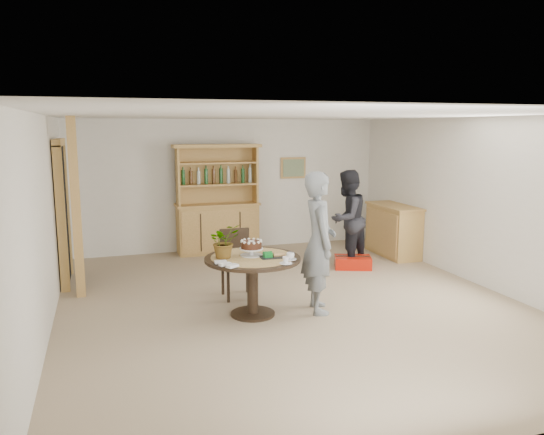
{
  "coord_description": "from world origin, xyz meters",
  "views": [
    {
      "loc": [
        -2.35,
        -6.44,
        2.35
      ],
      "look_at": [
        -0.01,
        0.79,
        1.05
      ],
      "focal_mm": 35.0,
      "sensor_mm": 36.0,
      "label": 1
    }
  ],
  "objects_px": {
    "sideboard": "(393,230)",
    "red_suitcase": "(353,262)",
    "dining_chair": "(236,259)",
    "dining_table": "(253,269)",
    "hutch": "(217,216)",
    "teen_boy": "(319,242)",
    "adult_person": "(347,219)"
  },
  "relations": [
    {
      "from": "sideboard",
      "to": "red_suitcase",
      "type": "bearing_deg",
      "value": -151.66
    },
    {
      "from": "dining_chair",
      "to": "dining_table",
      "type": "bearing_deg",
      "value": -89.34
    },
    {
      "from": "hutch",
      "to": "dining_chair",
      "type": "relative_size",
      "value": 2.16
    },
    {
      "from": "dining_table",
      "to": "red_suitcase",
      "type": "height_order",
      "value": "dining_table"
    },
    {
      "from": "teen_boy",
      "to": "adult_person",
      "type": "bearing_deg",
      "value": -23.82
    },
    {
      "from": "hutch",
      "to": "adult_person",
      "type": "height_order",
      "value": "hutch"
    },
    {
      "from": "sideboard",
      "to": "teen_boy",
      "type": "relative_size",
      "value": 0.7
    },
    {
      "from": "dining_chair",
      "to": "red_suitcase",
      "type": "height_order",
      "value": "dining_chair"
    },
    {
      "from": "dining_chair",
      "to": "sideboard",
      "type": "bearing_deg",
      "value": 23.95
    },
    {
      "from": "hutch",
      "to": "dining_chair",
      "type": "height_order",
      "value": "hutch"
    },
    {
      "from": "dining_chair",
      "to": "adult_person",
      "type": "distance_m",
      "value": 2.4
    },
    {
      "from": "hutch",
      "to": "red_suitcase",
      "type": "relative_size",
      "value": 2.9
    },
    {
      "from": "adult_person",
      "to": "dining_chair",
      "type": "bearing_deg",
      "value": -8.14
    },
    {
      "from": "dining_chair",
      "to": "adult_person",
      "type": "height_order",
      "value": "adult_person"
    },
    {
      "from": "sideboard",
      "to": "dining_table",
      "type": "relative_size",
      "value": 1.05
    },
    {
      "from": "dining_chair",
      "to": "teen_boy",
      "type": "xyz_separation_m",
      "value": [
        0.85,
        -0.93,
        0.37
      ]
    },
    {
      "from": "dining_chair",
      "to": "red_suitcase",
      "type": "xyz_separation_m",
      "value": [
        2.22,
        0.83,
        -0.43
      ]
    },
    {
      "from": "sideboard",
      "to": "hutch",
      "type": "bearing_deg",
      "value": 157.79
    },
    {
      "from": "dining_table",
      "to": "dining_chair",
      "type": "xyz_separation_m",
      "value": [
        0.0,
        0.83,
        -0.07
      ]
    },
    {
      "from": "sideboard",
      "to": "dining_table",
      "type": "height_order",
      "value": "sideboard"
    },
    {
      "from": "sideboard",
      "to": "dining_table",
      "type": "bearing_deg",
      "value": -145.91
    },
    {
      "from": "sideboard",
      "to": "teen_boy",
      "type": "bearing_deg",
      "value": -136.55
    },
    {
      "from": "hutch",
      "to": "dining_table",
      "type": "bearing_deg",
      "value": -95.0
    },
    {
      "from": "sideboard",
      "to": "red_suitcase",
      "type": "xyz_separation_m",
      "value": [
        -1.12,
        -0.61,
        -0.37
      ]
    },
    {
      "from": "teen_boy",
      "to": "red_suitcase",
      "type": "distance_m",
      "value": 2.37
    },
    {
      "from": "hutch",
      "to": "red_suitcase",
      "type": "xyz_separation_m",
      "value": [
        1.92,
        -1.85,
        -0.59
      ]
    },
    {
      "from": "teen_boy",
      "to": "sideboard",
      "type": "bearing_deg",
      "value": -35.72
    },
    {
      "from": "sideboard",
      "to": "red_suitcase",
      "type": "distance_m",
      "value": 1.33
    },
    {
      "from": "teen_boy",
      "to": "adult_person",
      "type": "relative_size",
      "value": 1.1
    },
    {
      "from": "sideboard",
      "to": "adult_person",
      "type": "bearing_deg",
      "value": -158.88
    },
    {
      "from": "red_suitcase",
      "to": "dining_chair",
      "type": "bearing_deg",
      "value": -138.79
    },
    {
      "from": "sideboard",
      "to": "dining_chair",
      "type": "relative_size",
      "value": 1.33
    }
  ]
}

